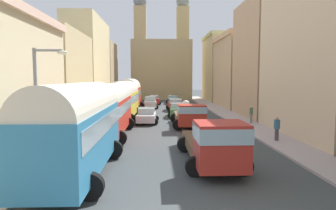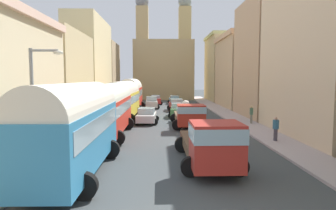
{
  "view_description": "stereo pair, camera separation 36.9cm",
  "coord_description": "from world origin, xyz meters",
  "px_view_note": "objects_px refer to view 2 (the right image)",
  "views": [
    {
      "loc": [
        -1.16,
        -6.88,
        4.36
      ],
      "look_at": [
        0.0,
        21.87,
        1.78
      ],
      "focal_mm": 32.38,
      "sensor_mm": 36.0,
      "label": 1
    },
    {
      "loc": [
        -0.79,
        -6.89,
        4.36
      ],
      "look_at": [
        0.0,
        21.87,
        1.78
      ],
      "focal_mm": 32.38,
      "sensor_mm": 36.0,
      "label": 2
    }
  ],
  "objects_px": {
    "pedestrian_0": "(251,114)",
    "car_2": "(174,100)",
    "parked_bus_3": "(131,93)",
    "cargo_truck_1": "(189,114)",
    "car_5": "(155,100)",
    "car_0": "(179,110)",
    "parked_bus_2": "(123,99)",
    "car_3": "(147,116)",
    "streetlamp_near": "(37,99)",
    "car_4": "(152,103)",
    "car_1": "(176,105)",
    "pedestrian_1": "(276,128)",
    "parked_bus_0": "(74,124)",
    "cargo_truck_0": "(210,142)",
    "parked_bus_1": "(108,107)"
  },
  "relations": [
    {
      "from": "car_4",
      "to": "pedestrian_1",
      "type": "height_order",
      "value": "pedestrian_1"
    },
    {
      "from": "car_5",
      "to": "pedestrian_0",
      "type": "bearing_deg",
      "value": -67.24
    },
    {
      "from": "car_3",
      "to": "pedestrian_0",
      "type": "distance_m",
      "value": 9.85
    },
    {
      "from": "cargo_truck_1",
      "to": "car_1",
      "type": "distance_m",
      "value": 13.84
    },
    {
      "from": "parked_bus_0",
      "to": "parked_bus_1",
      "type": "height_order",
      "value": "parked_bus_0"
    },
    {
      "from": "parked_bus_2",
      "to": "car_5",
      "type": "xyz_separation_m",
      "value": [
        3.11,
        18.2,
        -1.45
      ]
    },
    {
      "from": "parked_bus_1",
      "to": "car_0",
      "type": "xyz_separation_m",
      "value": [
        5.95,
        11.36,
        -1.41
      ]
    },
    {
      "from": "car_1",
      "to": "pedestrian_0",
      "type": "distance_m",
      "value": 14.02
    },
    {
      "from": "parked_bus_0",
      "to": "car_5",
      "type": "bearing_deg",
      "value": 85.09
    },
    {
      "from": "cargo_truck_0",
      "to": "parked_bus_2",
      "type": "bearing_deg",
      "value": 110.02
    },
    {
      "from": "car_2",
      "to": "cargo_truck_1",
      "type": "bearing_deg",
      "value": -89.79
    },
    {
      "from": "parked_bus_3",
      "to": "parked_bus_2",
      "type": "bearing_deg",
      "value": -90.0
    },
    {
      "from": "parked_bus_0",
      "to": "car_1",
      "type": "height_order",
      "value": "parked_bus_0"
    },
    {
      "from": "cargo_truck_0",
      "to": "parked_bus_0",
      "type": "bearing_deg",
      "value": -171.99
    },
    {
      "from": "parked_bus_2",
      "to": "car_4",
      "type": "xyz_separation_m",
      "value": [
        2.65,
        11.57,
        -1.38
      ]
    },
    {
      "from": "cargo_truck_0",
      "to": "streetlamp_near",
      "type": "distance_m",
      "value": 8.23
    },
    {
      "from": "cargo_truck_1",
      "to": "car_5",
      "type": "bearing_deg",
      "value": 97.96
    },
    {
      "from": "car_1",
      "to": "car_5",
      "type": "relative_size",
      "value": 0.95
    },
    {
      "from": "car_2",
      "to": "streetlamp_near",
      "type": "xyz_separation_m",
      "value": [
        -7.96,
        -36.99,
        2.68
      ]
    },
    {
      "from": "car_0",
      "to": "car_1",
      "type": "xyz_separation_m",
      "value": [
        0.09,
        6.44,
        0.01
      ]
    },
    {
      "from": "car_0",
      "to": "pedestrian_0",
      "type": "bearing_deg",
      "value": -43.74
    },
    {
      "from": "car_2",
      "to": "car_3",
      "type": "xyz_separation_m",
      "value": [
        -3.72,
        -21.76,
        0.02
      ]
    },
    {
      "from": "cargo_truck_1",
      "to": "car_1",
      "type": "relative_size",
      "value": 1.73
    },
    {
      "from": "cargo_truck_0",
      "to": "car_2",
      "type": "bearing_deg",
      "value": 89.95
    },
    {
      "from": "parked_bus_3",
      "to": "pedestrian_0",
      "type": "relative_size",
      "value": 4.65
    },
    {
      "from": "pedestrian_0",
      "to": "car_2",
      "type": "bearing_deg",
      "value": 104.7
    },
    {
      "from": "car_5",
      "to": "pedestrian_1",
      "type": "height_order",
      "value": "pedestrian_1"
    },
    {
      "from": "car_4",
      "to": "pedestrian_1",
      "type": "relative_size",
      "value": 2.24
    },
    {
      "from": "car_1",
      "to": "pedestrian_1",
      "type": "bearing_deg",
      "value": -74.69
    },
    {
      "from": "car_1",
      "to": "car_4",
      "type": "distance_m",
      "value": 4.38
    },
    {
      "from": "car_2",
      "to": "parked_bus_0",
      "type": "bearing_deg",
      "value": -99.55
    },
    {
      "from": "car_2",
      "to": "car_4",
      "type": "height_order",
      "value": "car_4"
    },
    {
      "from": "pedestrian_1",
      "to": "car_1",
      "type": "bearing_deg",
      "value": 105.31
    },
    {
      "from": "parked_bus_3",
      "to": "car_5",
      "type": "xyz_separation_m",
      "value": [
        3.11,
        9.2,
        -1.59
      ]
    },
    {
      "from": "cargo_truck_0",
      "to": "car_3",
      "type": "xyz_separation_m",
      "value": [
        -3.69,
        14.65,
        -0.51
      ]
    },
    {
      "from": "parked_bus_1",
      "to": "car_4",
      "type": "relative_size",
      "value": 2.53
    },
    {
      "from": "parked_bus_0",
      "to": "cargo_truck_1",
      "type": "xyz_separation_m",
      "value": [
        6.36,
        12.96,
        -1.14
      ]
    },
    {
      "from": "cargo_truck_1",
      "to": "car_2",
      "type": "relative_size",
      "value": 1.79
    },
    {
      "from": "parked_bus_2",
      "to": "parked_bus_3",
      "type": "xyz_separation_m",
      "value": [
        0.0,
        9.0,
        0.14
      ]
    },
    {
      "from": "pedestrian_0",
      "to": "parked_bus_1",
      "type": "bearing_deg",
      "value": -156.86
    },
    {
      "from": "car_4",
      "to": "parked_bus_3",
      "type": "bearing_deg",
      "value": -135.82
    },
    {
      "from": "parked_bus_1",
      "to": "pedestrian_0",
      "type": "height_order",
      "value": "parked_bus_1"
    },
    {
      "from": "parked_bus_3",
      "to": "pedestrian_1",
      "type": "relative_size",
      "value": 4.78
    },
    {
      "from": "parked_bus_2",
      "to": "car_5",
      "type": "height_order",
      "value": "parked_bus_2"
    },
    {
      "from": "car_1",
      "to": "cargo_truck_1",
      "type": "bearing_deg",
      "value": -88.66
    },
    {
      "from": "streetlamp_near",
      "to": "car_2",
      "type": "bearing_deg",
      "value": 77.85
    },
    {
      "from": "car_1",
      "to": "pedestrian_0",
      "type": "height_order",
      "value": "pedestrian_0"
    },
    {
      "from": "pedestrian_0",
      "to": "pedestrian_1",
      "type": "height_order",
      "value": "pedestrian_0"
    },
    {
      "from": "car_5",
      "to": "car_3",
      "type": "bearing_deg",
      "value": -91.56
    },
    {
      "from": "car_0",
      "to": "pedestrian_1",
      "type": "distance_m",
      "value": 14.98
    }
  ]
}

